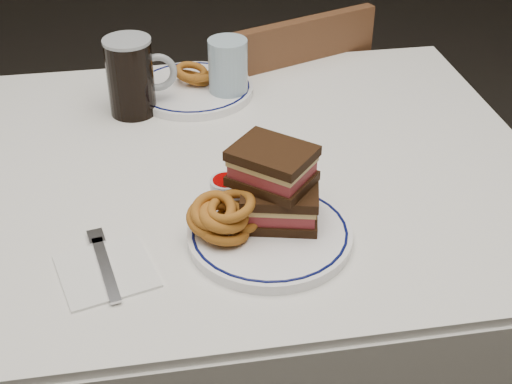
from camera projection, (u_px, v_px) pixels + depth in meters
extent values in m
cube|color=white|center=(176.00, 176.00, 1.23)|extent=(1.26, 0.86, 0.03)
cylinder|color=#472D17|center=(390.00, 210.00, 1.79)|extent=(0.06, 0.06, 0.71)
cube|color=white|center=(509.00, 184.00, 1.36)|extent=(0.01, 0.86, 0.17)
cube|color=white|center=(164.00, 105.00, 1.62)|extent=(1.26, 0.01, 0.17)
cube|color=#472D17|center=(258.00, 159.00, 1.91)|extent=(0.50, 0.50, 0.04)
cylinder|color=#472D17|center=(277.00, 177.00, 2.21)|extent=(0.03, 0.03, 0.38)
cylinder|color=#472D17|center=(340.00, 234.00, 1.98)|extent=(0.03, 0.03, 0.38)
cylinder|color=#472D17|center=(179.00, 209.00, 2.08)|extent=(0.03, 0.03, 0.38)
cylinder|color=#472D17|center=(234.00, 275.00, 1.84)|extent=(0.03, 0.03, 0.38)
cube|color=#472D17|center=(296.00, 109.00, 1.65)|extent=(0.37, 0.16, 0.43)
cylinder|color=white|center=(270.00, 235.00, 1.05)|extent=(0.24, 0.24, 0.02)
torus|color=#090E46|center=(270.00, 231.00, 1.05)|extent=(0.23, 0.23, 0.00)
cube|color=black|center=(280.00, 215.00, 1.07)|extent=(0.13, 0.11, 0.02)
cube|color=maroon|center=(280.00, 206.00, 1.06)|extent=(0.12, 0.10, 0.02)
cube|color=tan|center=(280.00, 199.00, 1.05)|extent=(0.12, 0.11, 0.01)
cube|color=black|center=(280.00, 192.00, 1.04)|extent=(0.13, 0.11, 0.02)
cube|color=black|center=(272.00, 178.00, 1.04)|extent=(0.14, 0.14, 0.02)
cube|color=maroon|center=(272.00, 169.00, 1.03)|extent=(0.13, 0.13, 0.02)
cube|color=tan|center=(272.00, 161.00, 1.03)|extent=(0.14, 0.13, 0.01)
cube|color=black|center=(273.00, 153.00, 1.02)|extent=(0.14, 0.14, 0.02)
torus|color=brown|center=(223.00, 232.00, 1.03)|extent=(0.08, 0.08, 0.04)
torus|color=brown|center=(239.00, 217.00, 1.05)|extent=(0.07, 0.07, 0.02)
torus|color=brown|center=(213.00, 217.00, 1.03)|extent=(0.08, 0.08, 0.03)
torus|color=brown|center=(224.00, 216.00, 1.02)|extent=(0.08, 0.07, 0.03)
torus|color=brown|center=(213.00, 210.00, 1.02)|extent=(0.07, 0.07, 0.05)
torus|color=brown|center=(231.00, 206.00, 1.01)|extent=(0.07, 0.07, 0.03)
cylinder|color=silver|center=(227.00, 188.00, 1.11)|extent=(0.05, 0.05, 0.03)
cylinder|color=#8A0202|center=(226.00, 183.00, 1.11)|extent=(0.04, 0.04, 0.01)
cylinder|color=black|center=(130.00, 77.00, 1.34)|extent=(0.09, 0.09, 0.15)
cylinder|color=#949AA1|center=(126.00, 41.00, 1.30)|extent=(0.09, 0.09, 0.01)
torus|color=#949AA1|center=(157.00, 73.00, 1.35)|extent=(0.08, 0.02, 0.08)
cylinder|color=#99B5C6|center=(228.00, 70.00, 1.40)|extent=(0.08, 0.08, 0.12)
cylinder|color=white|center=(193.00, 90.00, 1.45)|extent=(0.24, 0.24, 0.02)
torus|color=#090E46|center=(193.00, 86.00, 1.44)|extent=(0.23, 0.23, 0.00)
torus|color=brown|center=(194.00, 78.00, 1.46)|extent=(0.08, 0.08, 0.05)
torus|color=brown|center=(204.00, 76.00, 1.44)|extent=(0.07, 0.07, 0.05)
torus|color=brown|center=(191.00, 71.00, 1.44)|extent=(0.07, 0.07, 0.03)
cube|color=silver|center=(106.00, 271.00, 1.00)|extent=(0.15, 0.15, 0.00)
cube|color=silver|center=(106.00, 269.00, 0.99)|extent=(0.04, 0.15, 0.00)
cube|color=silver|center=(96.00, 237.00, 1.05)|extent=(0.03, 0.04, 0.00)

